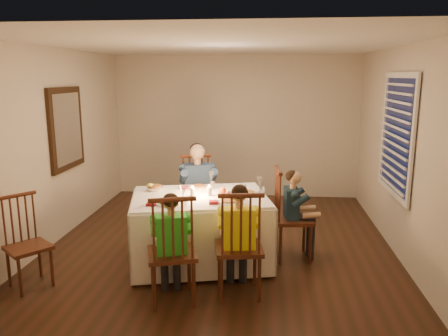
# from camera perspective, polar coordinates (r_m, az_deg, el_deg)

# --- Properties ---
(ground) EXTENTS (5.00, 5.00, 0.00)m
(ground) POSITION_cam_1_polar(r_m,az_deg,el_deg) (6.01, -0.40, -9.80)
(ground) COLOR black
(ground) RESTS_ON ground
(wall_left) EXTENTS (0.02, 5.00, 2.60)m
(wall_left) POSITION_cam_1_polar(r_m,az_deg,el_deg) (6.31, -21.21, 2.70)
(wall_left) COLOR beige
(wall_left) RESTS_ON ground
(wall_right) EXTENTS (0.02, 5.00, 2.60)m
(wall_right) POSITION_cam_1_polar(r_m,az_deg,el_deg) (5.85, 22.06, 1.97)
(wall_right) COLOR beige
(wall_right) RESTS_ON ground
(wall_back) EXTENTS (4.50, 0.02, 2.60)m
(wall_back) POSITION_cam_1_polar(r_m,az_deg,el_deg) (8.12, 1.53, 5.41)
(wall_back) COLOR beige
(wall_back) RESTS_ON ground
(ceiling) EXTENTS (5.00, 5.00, 0.00)m
(ceiling) POSITION_cam_1_polar(r_m,az_deg,el_deg) (5.59, -0.44, 15.79)
(ceiling) COLOR white
(ceiling) RESTS_ON wall_back
(dining_table) EXTENTS (1.83, 1.50, 0.81)m
(dining_table) POSITION_cam_1_polar(r_m,az_deg,el_deg) (5.24, -3.14, -6.17)
(dining_table) COLOR white
(dining_table) RESTS_ON ground
(chair_adult) EXTENTS (0.58, 0.56, 1.14)m
(chair_adult) POSITION_cam_1_polar(r_m,az_deg,el_deg) (6.30, -3.36, -8.74)
(chair_adult) COLOR #3C1D10
(chair_adult) RESTS_ON ground
(chair_near_left) EXTENTS (0.58, 0.57, 1.14)m
(chair_near_left) POSITION_cam_1_polar(r_m,az_deg,el_deg) (4.65, -6.66, -16.77)
(chair_near_left) COLOR #3C1D10
(chair_near_left) RESTS_ON ground
(chair_near_right) EXTENTS (0.53, 0.51, 1.14)m
(chair_near_right) POSITION_cam_1_polar(r_m,az_deg,el_deg) (4.74, 1.91, -16.06)
(chair_near_right) COLOR #3C1D10
(chair_near_right) RESTS_ON ground
(chair_end) EXTENTS (0.50, 0.52, 1.14)m
(chair_end) POSITION_cam_1_polar(r_m,az_deg,el_deg) (5.64, 8.87, -11.45)
(chair_end) COLOR #3C1D10
(chair_end) RESTS_ON ground
(chair_extra) EXTENTS (0.56, 0.57, 1.00)m
(chair_extra) POSITION_cam_1_polar(r_m,az_deg,el_deg) (5.31, -23.78, -13.92)
(chair_extra) COLOR #3C1D10
(chair_extra) RESTS_ON ground
(adult) EXTENTS (0.61, 0.58, 1.32)m
(adult) POSITION_cam_1_polar(r_m,az_deg,el_deg) (6.30, -3.36, -8.74)
(adult) COLOR #304979
(adult) RESTS_ON ground
(child_green) EXTENTS (0.48, 0.46, 1.13)m
(child_green) POSITION_cam_1_polar(r_m,az_deg,el_deg) (4.65, -6.66, -16.77)
(child_green) COLOR green
(child_green) RESTS_ON ground
(child_yellow) EXTENTS (0.47, 0.44, 1.18)m
(child_yellow) POSITION_cam_1_polar(r_m,az_deg,el_deg) (4.74, 1.91, -16.06)
(child_yellow) COLOR #FDF61B
(child_yellow) RESTS_ON ground
(child_teal) EXTENTS (0.39, 0.42, 1.11)m
(child_teal) POSITION_cam_1_polar(r_m,az_deg,el_deg) (5.64, 8.87, -11.45)
(child_teal) COLOR #192F3F
(child_teal) RESTS_ON ground
(setting_adult) EXTENTS (0.31, 0.31, 0.02)m
(setting_adult) POSITION_cam_1_polar(r_m,az_deg,el_deg) (5.53, -3.37, -2.53)
(setting_adult) COLOR silver
(setting_adult) RESTS_ON dining_table
(setting_green) EXTENTS (0.31, 0.31, 0.02)m
(setting_green) POSITION_cam_1_polar(r_m,az_deg,el_deg) (4.85, -7.34, -4.66)
(setting_green) COLOR silver
(setting_green) RESTS_ON dining_table
(setting_yellow) EXTENTS (0.31, 0.31, 0.02)m
(setting_yellow) POSITION_cam_1_polar(r_m,az_deg,el_deg) (4.88, 0.70, -4.46)
(setting_yellow) COLOR silver
(setting_yellow) RESTS_ON dining_table
(setting_teal) EXTENTS (0.31, 0.31, 0.02)m
(setting_teal) POSITION_cam_1_polar(r_m,az_deg,el_deg) (5.24, 2.99, -3.32)
(setting_teal) COLOR silver
(setting_teal) RESTS_ON dining_table
(candle_left) EXTENTS (0.06, 0.06, 0.10)m
(candle_left) POSITION_cam_1_polar(r_m,az_deg,el_deg) (5.16, -4.15, -3.14)
(candle_left) COLOR silver
(candle_left) RESTS_ON dining_table
(candle_right) EXTENTS (0.06, 0.06, 0.10)m
(candle_right) POSITION_cam_1_polar(r_m,az_deg,el_deg) (5.17, -1.94, -3.07)
(candle_right) COLOR silver
(candle_right) RESTS_ON dining_table
(squash) EXTENTS (0.09, 0.09, 0.09)m
(squash) POSITION_cam_1_polar(r_m,az_deg,el_deg) (5.48, -9.61, -2.43)
(squash) COLOR #F9FF43
(squash) RESTS_ON dining_table
(orange_fruit) EXTENTS (0.08, 0.08, 0.08)m
(orange_fruit) POSITION_cam_1_polar(r_m,az_deg,el_deg) (5.25, -0.17, -2.96)
(orange_fruit) COLOR #E35C13
(orange_fruit) RESTS_ON dining_table
(serving_bowl) EXTENTS (0.21, 0.21, 0.05)m
(serving_bowl) POSITION_cam_1_polar(r_m,az_deg,el_deg) (5.45, -9.03, -2.68)
(serving_bowl) COLOR silver
(serving_bowl) RESTS_ON dining_table
(wall_mirror) EXTENTS (0.06, 0.95, 1.15)m
(wall_mirror) POSITION_cam_1_polar(r_m,az_deg,el_deg) (6.53, -19.90, 4.87)
(wall_mirror) COLOR black
(wall_mirror) RESTS_ON wall_left
(window_blinds) EXTENTS (0.07, 1.34, 1.54)m
(window_blinds) POSITION_cam_1_polar(r_m,az_deg,el_deg) (5.91, 21.54, 4.06)
(window_blinds) COLOR #0C1333
(window_blinds) RESTS_ON wall_right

